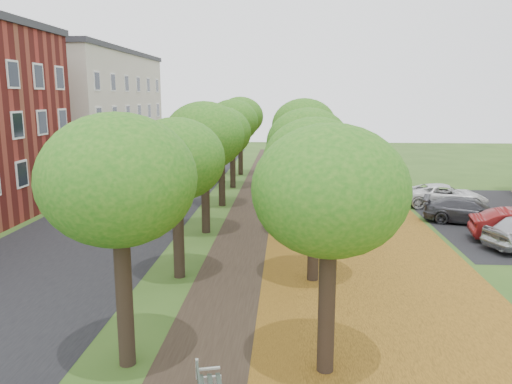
# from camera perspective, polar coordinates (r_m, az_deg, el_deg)

# --- Properties ---
(ground) EXTENTS (120.00, 120.00, 0.00)m
(ground) POSITION_cam_1_polar(r_m,az_deg,el_deg) (12.83, -4.49, -19.28)
(ground) COLOR #2D4C19
(ground) RESTS_ON ground
(street_asphalt) EXTENTS (8.00, 70.00, 0.01)m
(street_asphalt) POSITION_cam_1_polar(r_m,az_deg,el_deg) (28.28, -15.40, -2.65)
(street_asphalt) COLOR black
(street_asphalt) RESTS_ON ground
(footpath) EXTENTS (3.20, 70.00, 0.01)m
(footpath) POSITION_cam_1_polar(r_m,az_deg,el_deg) (26.81, -0.04, -2.98)
(footpath) COLOR black
(footpath) RESTS_ON ground
(leaf_verge) EXTENTS (7.50, 70.00, 0.01)m
(leaf_verge) POSITION_cam_1_polar(r_m,az_deg,el_deg) (26.97, 10.64, -3.09)
(leaf_verge) COLOR #97641B
(leaf_verge) RESTS_ON ground
(parking_lot) EXTENTS (9.00, 16.00, 0.01)m
(parking_lot) POSITION_cam_1_polar(r_m,az_deg,el_deg) (30.17, 26.65, -2.60)
(parking_lot) COLOR black
(parking_lot) RESTS_ON ground
(tree_row_west) EXTENTS (3.77, 33.77, 6.10)m
(tree_row_west) POSITION_cam_1_polar(r_m,az_deg,el_deg) (26.33, -4.85, 6.55)
(tree_row_west) COLOR black
(tree_row_west) RESTS_ON ground
(tree_row_east) EXTENTS (3.77, 33.77, 6.10)m
(tree_row_east) POSITION_cam_1_polar(r_m,az_deg,el_deg) (26.07, 5.71, 6.49)
(tree_row_east) COLOR black
(tree_row_east) RESTS_ON ground
(building_cream) EXTENTS (10.30, 20.30, 10.40)m
(building_cream) POSITION_cam_1_polar(r_m,az_deg,el_deg) (47.78, -19.64, 8.81)
(building_cream) COLOR beige
(building_cream) RESTS_ON ground
(car_grey) EXTENTS (4.84, 3.15, 1.30)m
(car_grey) POSITION_cam_1_polar(r_m,az_deg,el_deg) (27.83, 23.15, -2.00)
(car_grey) COLOR #333338
(car_grey) RESTS_ON ground
(car_white) EXTENTS (4.92, 2.55, 1.33)m
(car_white) POSITION_cam_1_polar(r_m,az_deg,el_deg) (31.51, 20.79, -0.38)
(car_white) COLOR silver
(car_white) RESTS_ON ground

